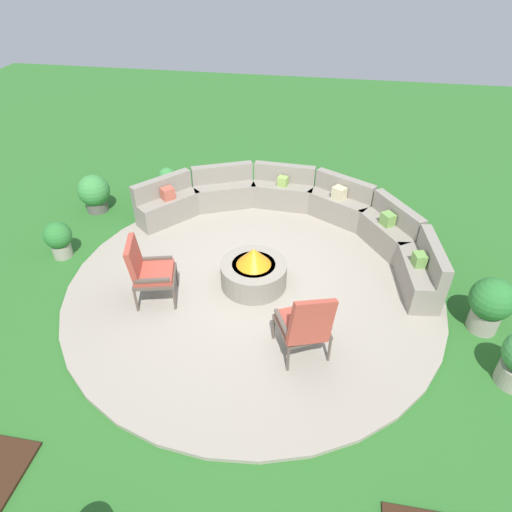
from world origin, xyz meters
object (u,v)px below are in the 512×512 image
Objects in this scene: potted_plant_0 at (168,180)px; lounge_chair_front_left at (148,270)px; lounge_chair_front_right at (305,324)px; potted_plant_1 at (94,193)px; fire_pit at (254,271)px; potted_plant_3 at (491,303)px; potted_plant_5 at (59,238)px; curved_stone_bench at (298,213)px.

lounge_chair_front_left is at bearing -75.49° from potted_plant_0.
potted_plant_1 is at bearing 118.20° from lounge_chair_front_right.
potted_plant_1 is (-1.19, -0.81, 0.04)m from potted_plant_0.
lounge_chair_front_right is 5.27m from potted_plant_1.
lounge_chair_front_right is at bearing 58.73° from lounge_chair_front_left.
fire_pit is 3.30m from potted_plant_3.
potted_plant_5 is (-6.62, 0.56, -0.11)m from potted_plant_3.
potted_plant_3 is at bearing -35.99° from curved_stone_bench.
lounge_chair_front_right is at bearing -55.67° from fire_pit.
lounge_chair_front_right is 1.75× the size of potted_plant_0.
fire_pit is 1.00× the size of lounge_chair_front_left.
lounge_chair_front_left reaches higher than potted_plant_3.
lounge_chair_front_left reaches higher than potted_plant_5.
lounge_chair_front_left is 0.95× the size of lounge_chair_front_right.
potted_plant_1 is at bearing 162.85° from potted_plant_3.
lounge_chair_front_right is (2.30, -0.70, 0.01)m from lounge_chair_front_left.
lounge_chair_front_left is (-1.93, -2.28, 0.22)m from curved_stone_bench.
curved_stone_bench reaches higher than potted_plant_0.
potted_plant_3 is 1.29× the size of potted_plant_5.
potted_plant_0 is 6.23m from potted_plant_3.
fire_pit is at bearing -27.05° from potted_plant_1.
fire_pit is 0.20× the size of curved_stone_bench.
fire_pit is at bearing 97.64° from lounge_chair_front_left.
lounge_chair_front_left is at bearing -49.27° from potted_plant_1.
potted_plant_3 is (2.78, -2.02, 0.08)m from curved_stone_bench.
curved_stone_bench is at bearing -0.79° from potted_plant_1.
potted_plant_5 is at bearing -86.15° from potted_plant_1.
lounge_chair_front_right is at bearing -50.99° from potted_plant_0.
potted_plant_1 is 0.88× the size of potted_plant_3.
lounge_chair_front_right is at bearing -82.96° from curved_stone_bench.
curved_stone_bench is 3.94m from potted_plant_1.
potted_plant_1 is at bearing -153.64° from lounge_chair_front_left.
curved_stone_bench is 2.88m from potted_plant_0.
curved_stone_bench is 8.00× the size of potted_plant_5.
potted_plant_1 is (-4.30, 3.03, -0.21)m from lounge_chair_front_right.
potted_plant_5 is at bearing 175.15° from potted_plant_3.
lounge_chair_front_left is 2.40m from lounge_chair_front_right.
potted_plant_0 is (-2.74, 0.87, -0.03)m from curved_stone_bench.
fire_pit is 1.77m from curved_stone_bench.
potted_plant_3 is (2.41, 0.95, -0.14)m from lounge_chair_front_right.
curved_stone_bench is at bearing 125.32° from lounge_chair_front_left.
potted_plant_1 is at bearing 179.21° from curved_stone_bench.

